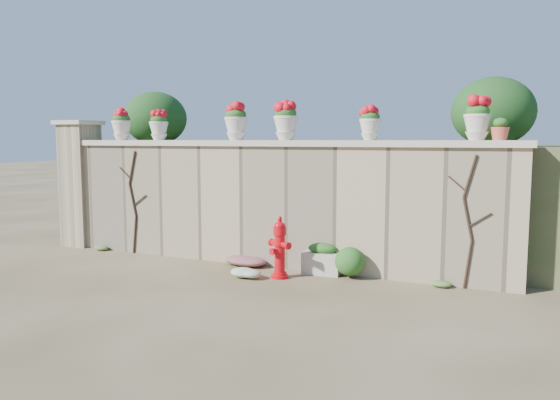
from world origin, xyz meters
The scene contains 21 objects.
ground centered at (0.00, 0.00, 0.00)m, with size 80.00×80.00×0.00m, color brown.
stone_wall centered at (0.00, 1.80, 1.00)m, with size 8.00×0.40×2.00m, color tan.
wall_cap centered at (0.00, 1.80, 2.05)m, with size 8.10×0.52×0.10m, color beige.
gate_pillar centered at (-4.15, 1.80, 1.26)m, with size 0.72×0.72×2.48m.
raised_fill centered at (0.00, 5.00, 1.00)m, with size 9.00×6.00×2.00m, color #384C23.
back_shrub_left centered at (-3.20, 3.00, 2.55)m, with size 1.30×1.30×1.10m, color #143814.
back_shrub_right centered at (3.40, 3.00, 2.55)m, with size 1.30×1.30×1.10m, color #143814.
vine_left centered at (-2.67, 1.58, 0.99)m, with size 0.60×0.04×1.91m.
vine_right centered at (3.23, 1.58, 0.99)m, with size 0.60×0.04×1.91m.
fire_hydrant centered at (0.56, 1.03, 0.48)m, with size 0.41×0.29×0.95m.
planter_box centered at (1.06, 1.55, 0.23)m, with size 0.62×0.39×0.49m.
green_shrub centered at (1.46, 1.50, 0.30)m, with size 0.63×0.57×0.60m, color #1E5119.
magenta_clump centered at (-0.31, 1.53, 0.11)m, with size 0.79×0.53×0.21m, color #BA256B.
white_flowers centered at (0.13, 0.74, 0.09)m, with size 0.53×0.42×0.19m, color white.
urn_pot_0 centered at (-3.08, 1.80, 2.39)m, with size 0.37×0.37×0.59m.
urn_pot_1 centered at (-2.22, 1.80, 2.37)m, with size 0.34×0.34×0.54m.
urn_pot_2 centered at (-0.60, 1.80, 2.41)m, with size 0.40×0.40×0.63m.
urn_pot_3 centered at (0.32, 1.80, 2.41)m, with size 0.40×0.40×0.63m.
urn_pot_4 centered at (1.73, 1.80, 2.36)m, with size 0.33×0.33×0.52m.
urn_pot_5 centered at (3.27, 1.80, 2.39)m, with size 0.38×0.38×0.59m.
terracotta_pot centered at (3.57, 1.80, 2.24)m, with size 0.25×0.25×0.30m.
Camera 1 is at (3.96, -6.40, 2.11)m, focal length 35.00 mm.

